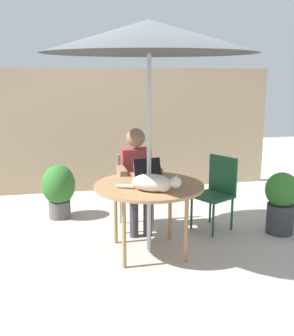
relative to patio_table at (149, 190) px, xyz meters
The scene contains 11 objects.
ground_plane 0.69m from the patio_table, ahead, with size 14.00×14.00×0.00m, color #ADA399.
fence_back 2.53m from the patio_table, 90.00° to the left, with size 5.04×0.08×1.91m, color tan.
patio_table is the anchor object (origin of this frame).
patio_umbrella 1.50m from the patio_table, ahead, with size 2.07×2.07×2.34m.
chair_occupied 0.85m from the patio_table, 90.00° to the left, with size 0.40×0.40×0.88m.
chair_empty 1.09m from the patio_table, 28.82° to the left, with size 0.54×0.54×0.88m.
person_seated 0.68m from the patio_table, 90.00° to the left, with size 0.48×0.48×1.22m.
laptop 0.25m from the patio_table, 77.98° to the left, with size 0.33×0.29×0.21m.
cat 0.29m from the patio_table, 89.72° to the right, with size 0.59×0.38×0.17m.
potted_plant_near_fence 1.61m from the patio_table, 125.25° to the left, with size 0.43×0.43×0.70m.
potted_plant_by_chair 1.66m from the patio_table, ahead, with size 0.39×0.39×0.73m.
Camera 1 is at (-0.86, -4.03, 1.87)m, focal length 44.78 mm.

